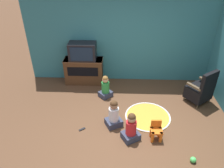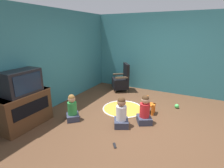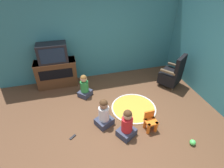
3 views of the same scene
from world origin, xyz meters
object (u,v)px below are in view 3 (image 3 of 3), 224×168
Objects in this scene: black_armchair at (172,74)px; child_watching_right at (127,125)px; child_watching_left at (104,114)px; toy_ball at (193,142)px; television at (52,53)px; tv_cabinet at (57,73)px; remote_control at (73,137)px; child_watching_center at (84,87)px; yellow_kid_chair at (150,122)px.

black_armchair reaches higher than child_watching_right.
toy_ball is (1.55, -0.98, -0.24)m from child_watching_left.
black_armchair is at bearing -15.25° from television.
tv_cabinet is at bearing 90.00° from television.
remote_control is at bearing 168.00° from child_watching_left.
television reaches higher than tv_cabinet.
child_watching_left is at bearing -120.74° from child_watching_center.
toy_ball reaches higher than remote_control.
tv_cabinet is at bearing 89.93° from child_watching_right.
tv_cabinet is 9.62× the size of toy_ball.
black_armchair reaches higher than yellow_kid_chair.
tv_cabinet is 2.57× the size of yellow_kid_chair.
remote_control is at bearing -13.86° from black_armchair.
tv_cabinet reaches higher than child_watching_left.
remote_control is (-1.63, 0.20, -0.18)m from yellow_kid_chair.
remote_control is (0.24, -2.05, -1.01)m from television.
tv_cabinet is 1.00m from child_watching_center.
television is 3.35m from black_armchair.
television reaches higher than remote_control.
toy_ball is (1.18, -0.57, -0.24)m from child_watching_right.
television is at bearing 59.31° from remote_control.
child_watching_center is (-0.26, 1.15, -0.02)m from child_watching_left.
child_watching_center is at bearing 34.27° from remote_control.
yellow_kid_chair is at bearing -50.49° from tv_cabinet.
television is at bearing 126.97° from yellow_kid_chair.
black_armchair is 1.91m from yellow_kid_chair.
child_watching_right is (1.32, -2.28, -0.10)m from tv_cabinet.
black_armchair reaches higher than toy_ball.
black_armchair is (3.17, -0.88, -0.03)m from tv_cabinet.
child_watching_right is 4.66× the size of remote_control.
child_watching_right is at bearing -48.88° from remote_control.
toy_ball is (-0.67, -1.97, -0.31)m from black_armchair.
television reaches higher than child_watching_left.
yellow_kid_chair is at bearing -49.87° from child_watching_left.
television is 5.22× the size of remote_control.
child_watching_center is at bearing -39.40° from black_armchair.
yellow_kid_chair is 3.74× the size of toy_ball.
television is 3.03m from yellow_kid_chair.
child_watching_center is 4.39× the size of remote_control.
remote_control is (-2.27, 0.79, -0.05)m from toy_ball.
black_armchair is at bearing 71.27° from toy_ball.
child_watching_right is at bearing -179.68° from yellow_kid_chair.
child_watching_left is at bearing 147.76° from toy_ball.
child_watching_left is at bearing -62.99° from television.
child_watching_center reaches higher than remote_control.
remote_control is at bearing 170.44° from yellow_kid_chair.
child_watching_center is 5.48× the size of toy_ball.
child_watching_left is 1.85m from toy_ball.
tv_cabinet is 1.47× the size of television.
remote_control is (-0.45, -1.34, -0.27)m from child_watching_center.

